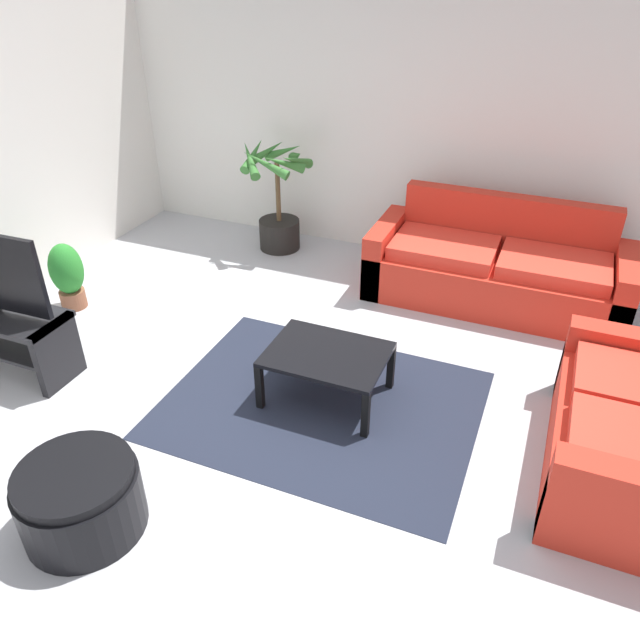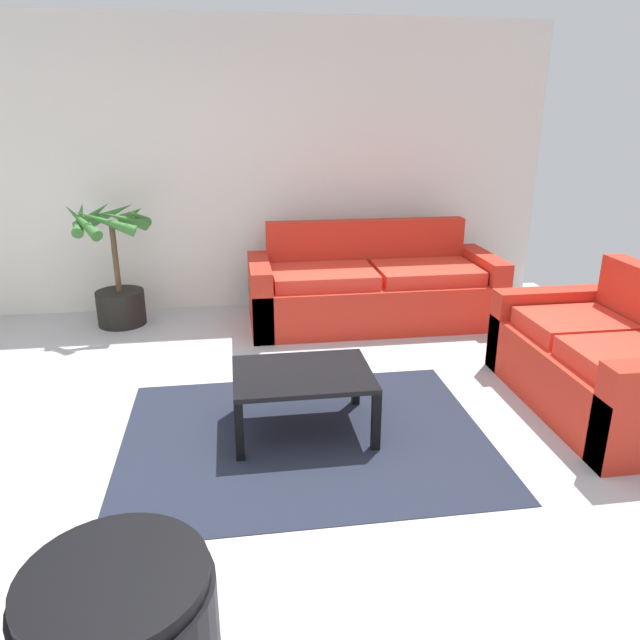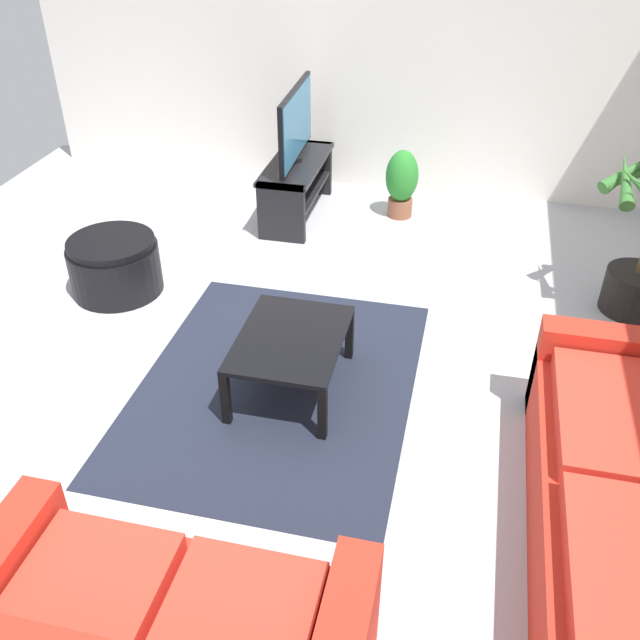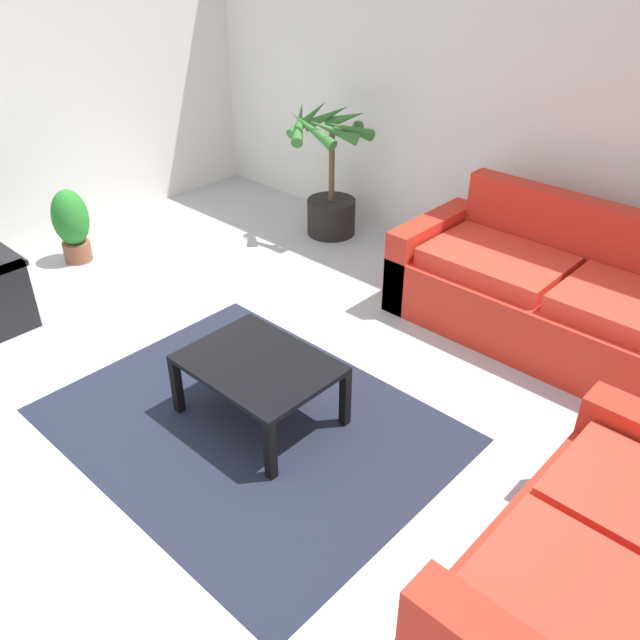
{
  "view_description": "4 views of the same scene",
  "coord_description": "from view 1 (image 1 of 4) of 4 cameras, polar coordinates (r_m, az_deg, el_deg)",
  "views": [
    {
      "loc": [
        1.56,
        -2.9,
        2.85
      ],
      "look_at": [
        0.14,
        0.53,
        0.54
      ],
      "focal_mm": 34.26,
      "sensor_mm": 36.0,
      "label": 1
    },
    {
      "loc": [
        -0.12,
        -2.92,
        1.89
      ],
      "look_at": [
        0.39,
        0.53,
        0.66
      ],
      "focal_mm": 33.59,
      "sensor_mm": 36.0,
      "label": 2
    },
    {
      "loc": [
        3.55,
        1.31,
        2.85
      ],
      "look_at": [
        0.32,
        0.56,
        0.59
      ],
      "focal_mm": 39.32,
      "sensor_mm": 36.0,
      "label": 3
    },
    {
      "loc": [
        2.53,
        -1.56,
        2.52
      ],
      "look_at": [
        0.4,
        0.71,
        0.57
      ],
      "focal_mm": 36.9,
      "sensor_mm": 36.0,
      "label": 4
    }
  ],
  "objects": [
    {
      "name": "couch_main",
      "position": [
        5.79,
        16.14,
        4.49
      ],
      "size": [
        2.27,
        0.9,
        0.9
      ],
      "color": "red",
      "rests_on": "ground"
    },
    {
      "name": "ground_plane",
      "position": [
        4.36,
        -4.43,
        -9.08
      ],
      "size": [
        6.6,
        6.6,
        0.0
      ],
      "primitive_type": "plane",
      "color": "#B2B2B7"
    },
    {
      "name": "couch_loveseat",
      "position": [
        4.22,
        27.51,
        -9.67
      ],
      "size": [
        0.9,
        1.56,
        0.9
      ],
      "color": "red",
      "rests_on": "ground"
    },
    {
      "name": "potted_palm",
      "position": [
        6.53,
        -4.02,
        10.58
      ],
      "size": [
        0.77,
        0.74,
        1.15
      ],
      "color": "black",
      "rests_on": "ground"
    },
    {
      "name": "area_rug",
      "position": [
        4.45,
        0.13,
        -7.85
      ],
      "size": [
        2.2,
        1.7,
        0.01
      ],
      "primitive_type": "cube",
      "color": "#1E2333",
      "rests_on": "ground"
    },
    {
      "name": "potted_plant_small",
      "position": [
        5.88,
        -22.53,
        3.98
      ],
      "size": [
        0.29,
        0.29,
        0.62
      ],
      "color": "brown",
      "rests_on": "ground"
    },
    {
      "name": "tv_stand",
      "position": [
        5.22,
        -27.56,
        -0.89
      ],
      "size": [
        1.1,
        0.45,
        0.52
      ],
      "color": "black",
      "rests_on": "ground"
    },
    {
      "name": "coffee_table",
      "position": [
        4.32,
        0.65,
        -3.62
      ],
      "size": [
        0.84,
        0.63,
        0.39
      ],
      "color": "black",
      "rests_on": "ground"
    },
    {
      "name": "wall_back",
      "position": [
        6.28,
        7.83,
        17.82
      ],
      "size": [
        6.0,
        0.06,
        2.7
      ],
      "primitive_type": "cube",
      "color": "silver",
      "rests_on": "ground"
    },
    {
      "name": "ottoman",
      "position": [
        3.78,
        -21.45,
        -15.3
      ],
      "size": [
        0.68,
        0.68,
        0.43
      ],
      "color": "black",
      "rests_on": "ground"
    }
  ]
}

